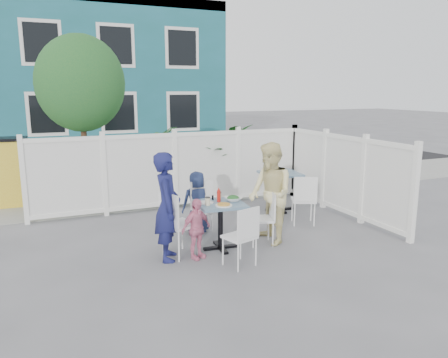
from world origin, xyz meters
name	(u,v)px	position (x,y,z in m)	size (l,w,h in m)	color
ground	(214,244)	(0.00, 0.00, 0.00)	(80.00, 80.00, 0.00)	slate
near_sidewalk	(155,194)	(0.00, 3.80, 0.01)	(24.00, 2.60, 0.01)	gray
street	(126,169)	(0.00, 7.50, 0.00)	(24.00, 5.00, 0.01)	black
far_sidewalk	(110,156)	(0.00, 10.60, 0.01)	(24.00, 1.60, 0.01)	gray
building	(82,77)	(-0.50, 14.00, 3.00)	(11.00, 6.00, 6.00)	#1D5D63
fence_back	(175,172)	(0.10, 2.40, 0.78)	(5.86, 0.08, 1.60)	white
fence_right	(343,176)	(3.00, 0.60, 0.78)	(0.08, 3.66, 1.60)	white
tree	(81,84)	(-1.60, 3.30, 2.59)	(1.80, 1.62, 3.59)	#382316
utility_cabinet	(9,174)	(-3.12, 4.00, 0.71)	(0.76, 0.55, 1.42)	gold
potted_shrub_a	(161,164)	(-0.01, 3.10, 0.84)	(0.94, 0.94, 1.68)	#174E25
potted_shrub_b	(217,161)	(1.29, 3.00, 0.85)	(1.53, 1.33, 1.70)	#174E25
main_table	(220,213)	(0.03, -0.21, 0.58)	(0.77, 0.77, 0.75)	#3E6575
spare_table	(280,181)	(2.03, 1.37, 0.62)	(0.85, 0.85, 0.80)	#3E6575
chair_left	(176,220)	(-0.72, -0.26, 0.58)	(0.57, 0.58, 1.00)	white
chair_right	(266,214)	(0.79, -0.29, 0.50)	(0.48, 0.48, 0.86)	white
chair_back	(204,204)	(0.05, 0.57, 0.53)	(0.44, 0.42, 0.92)	white
chair_near	(243,232)	(0.04, -1.01, 0.51)	(0.50, 0.49, 0.88)	white
chair_spare	(304,197)	(1.93, 0.32, 0.54)	(0.55, 0.55, 0.93)	white
man	(167,207)	(-0.84, -0.29, 0.80)	(0.59, 0.38, 1.60)	#171A50
woman	(270,194)	(0.88, -0.27, 0.83)	(0.80, 0.63, 1.65)	#ECD35A
boy	(197,202)	(-0.02, 0.73, 0.54)	(0.53, 0.35, 1.09)	#1D294E
toddler	(196,229)	(-0.46, -0.44, 0.46)	(0.54, 0.22, 0.91)	pink
plate_main	(224,205)	(0.00, -0.40, 0.76)	(0.26, 0.26, 0.02)	white
plate_side	(206,203)	(-0.18, -0.14, 0.76)	(0.23, 0.23, 0.02)	white
salad_bowl	(233,199)	(0.25, -0.19, 0.78)	(0.26, 0.26, 0.06)	white
coffee_cup_a	(208,202)	(-0.21, -0.27, 0.81)	(0.08, 0.08, 0.12)	beige
coffee_cup_b	(219,196)	(0.09, -0.01, 0.80)	(0.07, 0.07, 0.11)	beige
ketchup_bottle	(219,196)	(0.03, -0.15, 0.84)	(0.06, 0.06, 0.18)	red
salt_shaker	(208,198)	(-0.08, 0.04, 0.79)	(0.03, 0.03, 0.07)	white
pepper_shaker	(213,197)	(-0.01, 0.02, 0.78)	(0.03, 0.03, 0.07)	black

